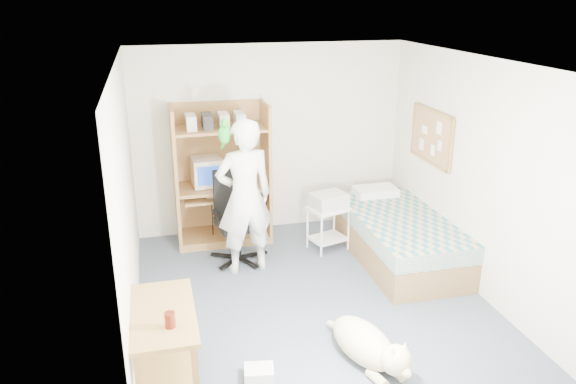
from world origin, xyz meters
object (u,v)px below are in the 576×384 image
at_px(side_desk, 165,340).
at_px(bed, 399,237).
at_px(dog, 368,345).
at_px(computer_hutch, 221,180).
at_px(office_chair, 237,229).
at_px(person, 245,197).
at_px(printer_cart, 328,221).

bearing_deg(side_desk, bed, 32.50).
bearing_deg(dog, side_desk, 161.87).
relative_size(computer_hutch, side_desk, 1.80).
bearing_deg(computer_hutch, office_chair, -82.72).
relative_size(office_chair, person, 0.60).
bearing_deg(office_chair, side_desk, -121.18).
distance_m(office_chair, person, 0.61).
distance_m(side_desk, person, 2.26).
distance_m(side_desk, printer_cart, 3.12).
relative_size(computer_hutch, bed, 0.89).
xyz_separation_m(computer_hutch, dog, (0.87, -2.98, -0.63)).
bearing_deg(bed, person, 174.83).
xyz_separation_m(side_desk, person, (0.99, 1.98, 0.42)).
distance_m(side_desk, office_chair, 2.48).
xyz_separation_m(side_desk, office_chair, (0.93, 2.29, -0.10)).
height_order(side_desk, office_chair, office_chair).
bearing_deg(side_desk, dog, -1.41).
height_order(person, dog, person).
distance_m(dog, printer_cart, 2.38).
height_order(office_chair, printer_cart, office_chair).
distance_m(person, printer_cart, 1.27).
bearing_deg(bed, office_chair, 166.02).
xyz_separation_m(computer_hutch, bed, (2.00, -1.12, -0.53)).
distance_m(office_chair, dog, 2.47).
height_order(computer_hutch, side_desk, computer_hutch).
relative_size(side_desk, person, 0.55).
xyz_separation_m(office_chair, dog, (0.79, -2.34, -0.20)).
xyz_separation_m(computer_hutch, office_chair, (0.08, -0.64, -0.43)).
relative_size(person, printer_cart, 3.23).
height_order(dog, printer_cart, printer_cart).
height_order(computer_hutch, office_chair, computer_hutch).
xyz_separation_m(dog, printer_cart, (0.38, 2.34, 0.19)).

